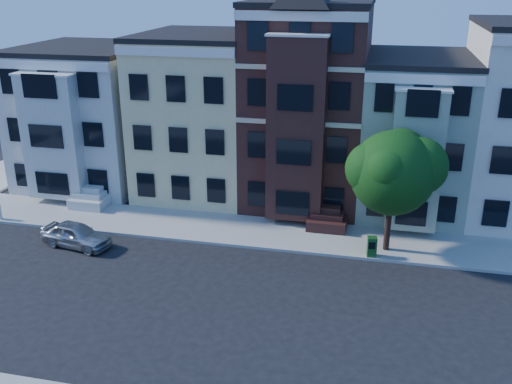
% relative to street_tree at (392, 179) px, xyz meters
% --- Properties ---
extents(ground, '(120.00, 120.00, 0.00)m').
position_rel_street_tree_xyz_m(ground, '(-5.29, -7.25, -4.09)').
color(ground, black).
extents(far_sidewalk, '(60.00, 4.00, 0.15)m').
position_rel_street_tree_xyz_m(far_sidewalk, '(-5.29, 0.75, -4.02)').
color(far_sidewalk, '#9E9B93').
rests_on(far_sidewalk, ground).
extents(house_white, '(8.00, 9.00, 9.00)m').
position_rel_street_tree_xyz_m(house_white, '(-20.29, 7.25, 0.41)').
color(house_white, beige).
rests_on(house_white, ground).
extents(house_yellow, '(7.00, 9.00, 10.00)m').
position_rel_street_tree_xyz_m(house_yellow, '(-12.29, 7.25, 0.91)').
color(house_yellow, beige).
rests_on(house_yellow, ground).
extents(house_brown, '(7.00, 9.00, 12.00)m').
position_rel_street_tree_xyz_m(house_brown, '(-5.29, 7.25, 1.91)').
color(house_brown, '#391A17').
rests_on(house_brown, ground).
extents(house_green, '(6.00, 9.00, 9.00)m').
position_rel_street_tree_xyz_m(house_green, '(1.21, 7.25, 0.41)').
color(house_green, gray).
rests_on(house_green, ground).
extents(street_tree, '(7.92, 7.92, 7.88)m').
position_rel_street_tree_xyz_m(street_tree, '(0.00, 0.00, 0.00)').
color(street_tree, '#154F11').
rests_on(street_tree, far_sidewalk).
extents(parked_car, '(4.11, 2.24, 1.33)m').
position_rel_street_tree_xyz_m(parked_car, '(-16.19, -2.95, -3.43)').
color(parked_car, '#AFB2B6').
rests_on(parked_car, ground).
extents(newspaper_box, '(0.52, 0.48, 1.04)m').
position_rel_street_tree_xyz_m(newspaper_box, '(-0.72, -0.95, -3.42)').
color(newspaper_box, '#1B5820').
rests_on(newspaper_box, far_sidewalk).
extents(fire_hydrant, '(0.32, 0.32, 0.77)m').
position_rel_street_tree_xyz_m(fire_hydrant, '(-22.29, -0.95, -3.55)').
color(fire_hydrant, silver).
rests_on(fire_hydrant, far_sidewalk).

